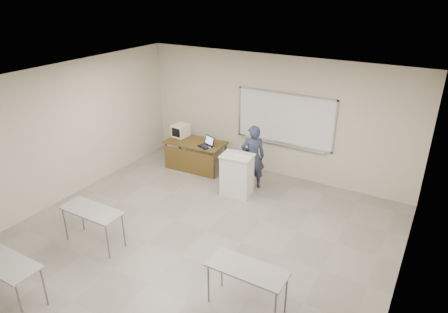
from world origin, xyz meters
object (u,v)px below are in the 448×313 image
Objects in this scene: laptop at (206,144)px; podium at (237,175)px; whiteboard at (285,120)px; presenter at (253,157)px; mouse at (209,148)px; keyboard at (245,155)px; instructor_desk at (193,150)px; crt_monitor at (181,130)px.

podium is at bearing -4.13° from laptop.
whiteboard is 1.59× the size of presenter.
podium is 1.37m from laptop.
presenter is at bearing 6.29° from mouse.
mouse is 0.06× the size of presenter.
mouse is (0.15, -0.08, -0.04)m from laptop.
whiteboard is 1.96m from mouse.
presenter is (1.19, 0.01, 0.01)m from mouse.
instructor_desk is at bearing 164.15° from keyboard.
whiteboard is at bearing 18.17° from crt_monitor.
presenter is at bearing -5.70° from instructor_desk.
whiteboard reaches higher than keyboard.
presenter reaches higher than crt_monitor.
laptop is at bearing -152.36° from whiteboard.
presenter is (-0.01, 0.43, -0.22)m from keyboard.
presenter is (-0.36, -0.96, -0.70)m from whiteboard.
podium is at bearing -151.53° from keyboard.
laptop reaches higher than mouse.
mouse reaches higher than instructor_desk.
keyboard reaches higher than mouse.
whiteboard is at bearing 65.08° from podium.
podium is (1.60, -0.59, -0.06)m from instructor_desk.
laptop is (-1.70, -0.89, -0.67)m from whiteboard.
crt_monitor is 0.96× the size of keyboard.
laptop is at bearing 160.16° from keyboard.
keyboard is at bearing 21.96° from podium.
laptop reaches higher than podium.
laptop is at bearing 148.18° from podium.
podium is (-0.50, -1.47, -0.98)m from whiteboard.
presenter is at bearing 91.11° from keyboard.
crt_monitor reaches higher than instructor_desk.
crt_monitor is (-2.15, 0.83, 0.41)m from podium.
laptop is (-1.20, 0.58, 0.31)m from podium.
presenter is at bearing 67.98° from podium.
instructor_desk is 1.71m from podium.
crt_monitor is at bearing -173.14° from laptop.
whiteboard is 1.61× the size of instructor_desk.
laptop is (0.95, -0.25, -0.10)m from crt_monitor.
crt_monitor is at bearing -42.87° from presenter.
keyboard reaches higher than instructor_desk.
instructor_desk is at bearing 176.95° from mouse.
podium is 10.73× the size of mouse.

